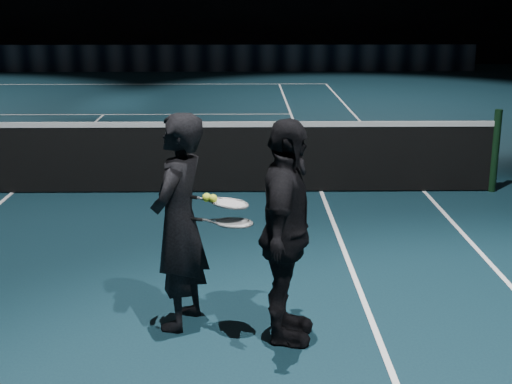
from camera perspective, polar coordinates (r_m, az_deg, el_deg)
The scene contains 11 objects.
floor at distance 9.98m, azimuth -18.93°, elevation -0.09°, with size 36.00×36.00×0.00m, color black.
court_lines at distance 9.98m, azimuth -18.93°, elevation -0.06°, with size 10.98×23.78×0.01m, color white, non-canonical shape.
net_post_right at distance 9.93m, azimuth 18.59°, elevation 3.13°, with size 0.10×0.10×1.10m, color black.
net_mesh at distance 9.88m, azimuth -19.16°, elevation 2.43°, with size 12.80×0.02×0.86m, color black.
net_tape at distance 9.79m, azimuth -19.40°, elevation 5.08°, with size 12.80×0.03×0.07m, color white.
sponsor_backdrop at distance 24.93m, azimuth -8.17°, elevation 10.55°, with size 22.00×0.15×0.90m, color black.
player_a at distance 5.51m, azimuth -6.18°, elevation -2.43°, with size 0.62×0.41×1.70m, color black.
player_b at distance 5.25m, azimuth 2.40°, elevation -3.29°, with size 1.00×0.41×1.70m, color black.
racket_lower at distance 5.35m, azimuth -1.75°, elevation -2.48°, with size 0.68×0.22×0.03m, color black, non-canonical shape.
racket_upper at distance 5.36m, azimuth -2.13°, elevation -0.91°, with size 0.68×0.22×0.03m, color black, non-canonical shape.
tennis_balls at distance 5.36m, azimuth -3.72°, elevation -0.30°, with size 0.12×0.10×0.12m, color gold, non-canonical shape.
Camera 1 is at (3.09, -9.15, 2.54)m, focal length 50.00 mm.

